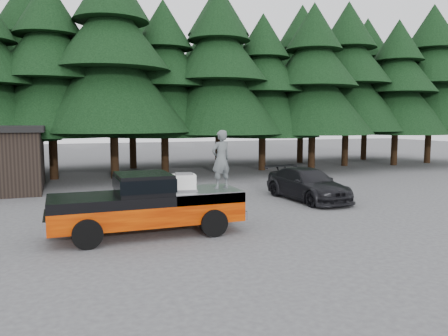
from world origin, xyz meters
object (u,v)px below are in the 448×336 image
object	(u,v)px
air_compressor	(184,183)
parked_car	(307,184)
pickup_truck	(147,213)
man_on_bed	(221,159)

from	to	relation	value
air_compressor	parked_car	world-z (taller)	air_compressor
pickup_truck	parked_car	bearing A→B (deg)	23.44
man_on_bed	parked_car	world-z (taller)	man_on_bed
man_on_bed	pickup_truck	bearing A→B (deg)	-14.55
air_compressor	parked_car	distance (m)	7.61
air_compressor	man_on_bed	bearing A→B (deg)	13.39
air_compressor	man_on_bed	size ratio (longest dim) A/B	0.38
man_on_bed	parked_car	xyz separation A→B (m)	(5.41, 3.43, -1.58)
man_on_bed	parked_car	distance (m)	6.60
pickup_truck	man_on_bed	bearing A→B (deg)	-0.64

